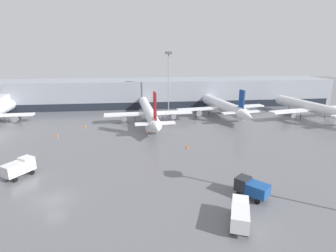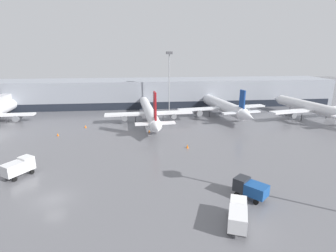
{
  "view_description": "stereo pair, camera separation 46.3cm",
  "coord_description": "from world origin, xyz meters",
  "px_view_note": "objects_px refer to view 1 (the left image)",
  "views": [
    {
      "loc": [
        11.16,
        -31.48,
        18.5
      ],
      "look_at": [
        17.53,
        22.62,
        3.0
      ],
      "focal_mm": 28.0,
      "sensor_mm": 36.0,
      "label": 1
    },
    {
      "loc": [
        11.62,
        -31.53,
        18.5
      ],
      "look_at": [
        17.53,
        22.62,
        3.0
      ],
      "focal_mm": 28.0,
      "sensor_mm": 36.0,
      "label": 2
    }
  ],
  "objects_px": {
    "traffic_cone_2": "(188,146)",
    "apron_light_mast_1": "(169,65)",
    "service_truck_0": "(240,214)",
    "service_truck_2": "(19,167)",
    "parked_jet_0": "(149,112)",
    "service_truck_1": "(251,187)",
    "traffic_cone_0": "(85,127)",
    "traffic_cone_1": "(149,131)",
    "traffic_cone_4": "(57,135)",
    "parked_jet_1": "(313,108)",
    "parked_jet_3": "(222,106)"
  },
  "relations": [
    {
      "from": "service_truck_1",
      "to": "apron_light_mast_1",
      "type": "bearing_deg",
      "value": -35.57
    },
    {
      "from": "traffic_cone_0",
      "to": "traffic_cone_1",
      "type": "height_order",
      "value": "traffic_cone_0"
    },
    {
      "from": "parked_jet_0",
      "to": "traffic_cone_1",
      "type": "relative_size",
      "value": 61.1
    },
    {
      "from": "service_truck_2",
      "to": "traffic_cone_1",
      "type": "bearing_deg",
      "value": -9.82
    },
    {
      "from": "parked_jet_1",
      "to": "service_truck_0",
      "type": "relative_size",
      "value": 6.15
    },
    {
      "from": "service_truck_2",
      "to": "traffic_cone_4",
      "type": "distance_m",
      "value": 20.22
    },
    {
      "from": "service_truck_1",
      "to": "traffic_cone_0",
      "type": "distance_m",
      "value": 45.67
    },
    {
      "from": "service_truck_1",
      "to": "service_truck_0",
      "type": "bearing_deg",
      "value": 104.72
    },
    {
      "from": "parked_jet_0",
      "to": "parked_jet_3",
      "type": "xyz_separation_m",
      "value": [
        22.18,
        5.49,
        -0.02
      ]
    },
    {
      "from": "traffic_cone_0",
      "to": "traffic_cone_2",
      "type": "height_order",
      "value": "traffic_cone_2"
    },
    {
      "from": "parked_jet_1",
      "to": "parked_jet_3",
      "type": "relative_size",
      "value": 0.98
    },
    {
      "from": "parked_jet_0",
      "to": "parked_jet_1",
      "type": "distance_m",
      "value": 46.3
    },
    {
      "from": "service_truck_2",
      "to": "traffic_cone_4",
      "type": "relative_size",
      "value": 7.47
    },
    {
      "from": "service_truck_0",
      "to": "traffic_cone_1",
      "type": "distance_m",
      "value": 36.91
    },
    {
      "from": "service_truck_2",
      "to": "service_truck_0",
      "type": "bearing_deg",
      "value": -82.55
    },
    {
      "from": "service_truck_1",
      "to": "service_truck_2",
      "type": "xyz_separation_m",
      "value": [
        -32.68,
        9.8,
        0.13
      ]
    },
    {
      "from": "traffic_cone_0",
      "to": "traffic_cone_1",
      "type": "relative_size",
      "value": 1.07
    },
    {
      "from": "parked_jet_1",
      "to": "traffic_cone_0",
      "type": "xyz_separation_m",
      "value": [
        -62.51,
        -1.83,
        -2.92
      ]
    },
    {
      "from": "parked_jet_0",
      "to": "traffic_cone_2",
      "type": "xyz_separation_m",
      "value": [
        6.77,
        -20.9,
        -2.53
      ]
    },
    {
      "from": "parked_jet_1",
      "to": "parked_jet_0",
      "type": "bearing_deg",
      "value": 76.72
    },
    {
      "from": "parked_jet_3",
      "to": "apron_light_mast_1",
      "type": "xyz_separation_m",
      "value": [
        -15.43,
        5.56,
        11.72
      ]
    },
    {
      "from": "service_truck_0",
      "to": "service_truck_2",
      "type": "height_order",
      "value": "service_truck_2"
    },
    {
      "from": "parked_jet_1",
      "to": "service_truck_1",
      "type": "height_order",
      "value": "parked_jet_1"
    },
    {
      "from": "service_truck_0",
      "to": "parked_jet_1",
      "type": "bearing_deg",
      "value": -19.72
    },
    {
      "from": "traffic_cone_1",
      "to": "service_truck_0",
      "type": "bearing_deg",
      "value": -77.11
    },
    {
      "from": "traffic_cone_4",
      "to": "traffic_cone_2",
      "type": "bearing_deg",
      "value": -21.4
    },
    {
      "from": "traffic_cone_0",
      "to": "parked_jet_3",
      "type": "bearing_deg",
      "value": 13.45
    },
    {
      "from": "service_truck_1",
      "to": "apron_light_mast_1",
      "type": "distance_m",
      "value": 52.85
    },
    {
      "from": "service_truck_2",
      "to": "parked_jet_1",
      "type": "bearing_deg",
      "value": -32.05
    },
    {
      "from": "service_truck_0",
      "to": "traffic_cone_1",
      "type": "bearing_deg",
      "value": 34.62
    },
    {
      "from": "traffic_cone_2",
      "to": "traffic_cone_1",
      "type": "bearing_deg",
      "value": 121.82
    },
    {
      "from": "traffic_cone_4",
      "to": "parked_jet_0",
      "type": "bearing_deg",
      "value": 25.09
    },
    {
      "from": "service_truck_2",
      "to": "traffic_cone_4",
      "type": "xyz_separation_m",
      "value": [
        -0.11,
        20.18,
        -1.27
      ]
    },
    {
      "from": "parked_jet_1",
      "to": "apron_light_mast_1",
      "type": "height_order",
      "value": "apron_light_mast_1"
    },
    {
      "from": "traffic_cone_2",
      "to": "traffic_cone_4",
      "type": "height_order",
      "value": "traffic_cone_2"
    },
    {
      "from": "service_truck_0",
      "to": "service_truck_1",
      "type": "relative_size",
      "value": 1.18
    },
    {
      "from": "parked_jet_0",
      "to": "service_truck_1",
      "type": "height_order",
      "value": "parked_jet_0"
    },
    {
      "from": "service_truck_1",
      "to": "traffic_cone_1",
      "type": "bearing_deg",
      "value": -19.6
    },
    {
      "from": "parked_jet_3",
      "to": "service_truck_2",
      "type": "relative_size",
      "value": 7.02
    },
    {
      "from": "service_truck_0",
      "to": "traffic_cone_2",
      "type": "xyz_separation_m",
      "value": [
        -1.09,
        24.46,
        -1.12
      ]
    },
    {
      "from": "service_truck_1",
      "to": "apron_light_mast_1",
      "type": "xyz_separation_m",
      "value": [
        -4.81,
        50.96,
        13.15
      ]
    },
    {
      "from": "parked_jet_0",
      "to": "traffic_cone_0",
      "type": "bearing_deg",
      "value": 99.15
    },
    {
      "from": "parked_jet_3",
      "to": "traffic_cone_2",
      "type": "bearing_deg",
      "value": 141.38
    },
    {
      "from": "service_truck_1",
      "to": "traffic_cone_1",
      "type": "xyz_separation_m",
      "value": [
        -11.94,
        30.52,
        -1.15
      ]
    },
    {
      "from": "parked_jet_0",
      "to": "service_truck_0",
      "type": "bearing_deg",
      "value": -173.88
    },
    {
      "from": "traffic_cone_2",
      "to": "apron_light_mast_1",
      "type": "height_order",
      "value": "apron_light_mast_1"
    },
    {
      "from": "parked_jet_0",
      "to": "traffic_cone_0",
      "type": "height_order",
      "value": "parked_jet_0"
    },
    {
      "from": "traffic_cone_1",
      "to": "traffic_cone_2",
      "type": "bearing_deg",
      "value": -58.18
    },
    {
      "from": "traffic_cone_1",
      "to": "apron_light_mast_1",
      "type": "height_order",
      "value": "apron_light_mast_1"
    },
    {
      "from": "parked_jet_0",
      "to": "parked_jet_1",
      "type": "relative_size",
      "value": 1.15
    }
  ]
}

